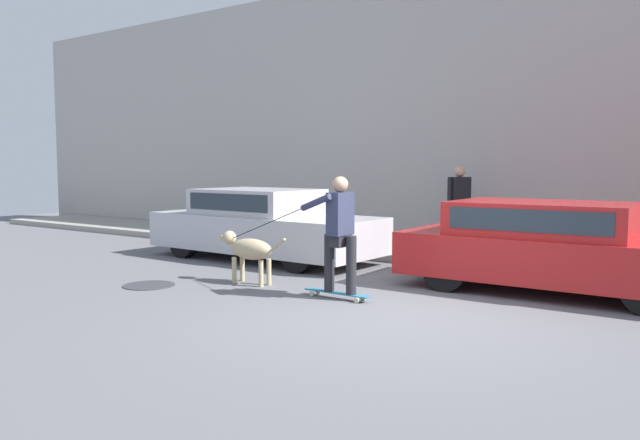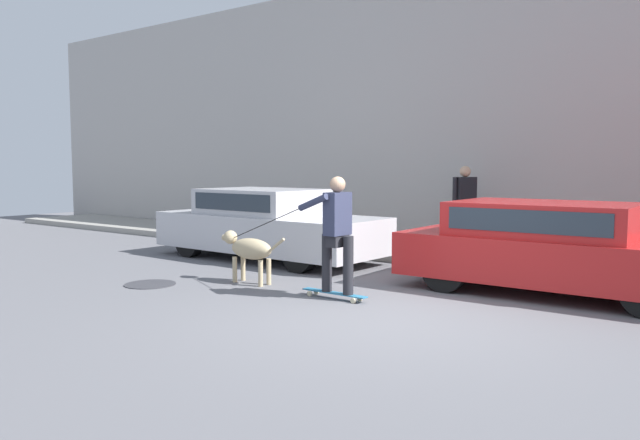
{
  "view_description": "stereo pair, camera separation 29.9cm",
  "coord_description": "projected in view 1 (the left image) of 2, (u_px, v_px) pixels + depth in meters",
  "views": [
    {
      "loc": [
        3.38,
        -6.34,
        1.76
      ],
      "look_at": [
        -1.93,
        1.16,
        0.95
      ],
      "focal_mm": 35.0,
      "sensor_mm": 36.0,
      "label": 1
    },
    {
      "loc": [
        3.63,
        -6.16,
        1.76
      ],
      "look_at": [
        -1.93,
        1.16,
        0.95
      ],
      "focal_mm": 35.0,
      "sensor_mm": 36.0,
      "label": 2
    }
  ],
  "objects": [
    {
      "name": "parked_car_0",
      "position": [
        263.0,
        226.0,
        11.63
      ],
      "size": [
        4.55,
        1.86,
        1.32
      ],
      "rotation": [
        0.0,
        0.0,
        -0.03
      ],
      "color": "black",
      "rests_on": "ground_plane"
    },
    {
      "name": "sidewalk_curb",
      "position": [
        521.0,
        261.0,
        10.97
      ],
      "size": [
        30.0,
        2.21,
        0.14
      ],
      "color": "gray",
      "rests_on": "ground_plane"
    },
    {
      "name": "skateboarder",
      "position": [
        339.0,
        230.0,
        8.14
      ],
      "size": [
        2.56,
        0.56,
        1.61
      ],
      "rotation": [
        0.0,
        0.0,
        3.12
      ],
      "color": "beige",
      "rests_on": "ground_plane"
    },
    {
      "name": "pedestrian_with_bag",
      "position": [
        460.0,
        204.0,
        11.83
      ],
      "size": [
        0.39,
        0.62,
        1.6
      ],
      "rotation": [
        0.0,
        0.0,
        -0.46
      ],
      "color": "brown",
      "rests_on": "sidewalk_curb"
    },
    {
      "name": "dog",
      "position": [
        249.0,
        250.0,
        9.25
      ],
      "size": [
        1.27,
        0.34,
        0.77
      ],
      "rotation": [
        0.0,
        0.0,
        3.11
      ],
      "color": "tan",
      "rests_on": "ground_plane"
    },
    {
      "name": "parked_car_1",
      "position": [
        551.0,
        247.0,
        8.62
      ],
      "size": [
        4.13,
        1.83,
        1.25
      ],
      "rotation": [
        0.0,
        0.0,
        0.01
      ],
      "color": "black",
      "rests_on": "ground_plane"
    },
    {
      "name": "back_wall",
      "position": [
        547.0,
        104.0,
        11.76
      ],
      "size": [
        32.0,
        0.3,
        5.82
      ],
      "color": "#B2ADA8",
      "rests_on": "ground_plane"
    },
    {
      "name": "ground_plane",
      "position": [
        398.0,
        317.0,
        7.25
      ],
      "size": [
        36.0,
        36.0,
        0.0
      ],
      "primitive_type": "plane",
      "color": "slate"
    },
    {
      "name": "manhole_cover",
      "position": [
        149.0,
        285.0,
        9.12
      ],
      "size": [
        0.75,
        0.75,
        0.01
      ],
      "color": "#38383D",
      "rests_on": "ground_plane"
    }
  ]
}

